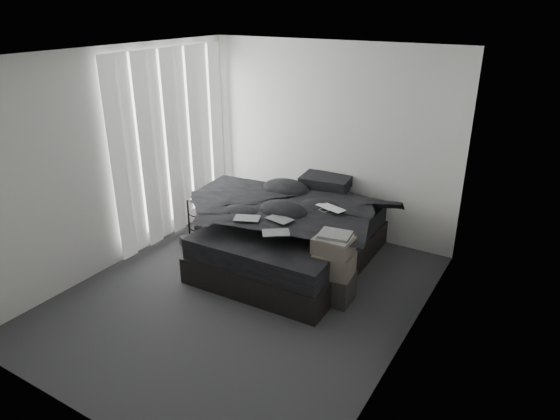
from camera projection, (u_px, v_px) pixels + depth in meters
The scene contains 25 objects.
floor at pixel (243, 295), 5.60m from camera, with size 3.60×4.20×0.01m, color #2F2F32.
ceiling at pixel (235, 54), 4.59m from camera, with size 3.60×4.20×0.01m, color white.
wall_back at pixel (329, 141), 6.75m from camera, with size 3.60×0.01×2.60m, color silver.
wall_front at pixel (63, 277), 3.43m from camera, with size 3.60×0.01×2.60m, color silver.
wall_left at pixel (116, 160), 5.95m from camera, with size 0.01×4.20×2.60m, color silver.
wall_right at pixel (413, 224), 4.24m from camera, with size 0.01×4.20×2.60m, color silver.
window_left at pixel (169, 139), 6.63m from camera, with size 0.02×2.00×2.30m, color white.
curtain_left at pixel (173, 145), 6.63m from camera, with size 0.06×2.12×2.48m, color white.
bed at pixel (293, 248), 6.31m from camera, with size 1.75×2.31×0.31m, color black.
mattress at pixel (294, 228), 6.20m from camera, with size 1.68×2.24×0.25m, color black.
duvet at pixel (292, 211), 6.06m from camera, with size 1.70×1.97×0.27m, color black.
pillow_lower at pixel (321, 190), 6.86m from camera, with size 0.69×0.47×0.16m, color black.
pillow_upper at pixel (326, 181), 6.75m from camera, with size 0.65×0.45×0.15m, color black.
laptop at pixel (328, 203), 5.89m from camera, with size 0.37×0.24×0.03m, color silver.
comic_a at pixel (247, 212), 5.68m from camera, with size 0.29×0.19×0.01m, color black.
comic_b at pixel (280, 212), 5.66m from camera, with size 0.29×0.19×0.01m, color black.
comic_c at pixel (276, 224), 5.32m from camera, with size 0.29×0.19×0.01m, color black.
side_stand at pixel (202, 219), 6.80m from camera, with size 0.33×0.33×0.60m, color black.
papers at pixel (200, 198), 6.67m from camera, with size 0.23×0.17×0.01m, color white.
floor_books at pixel (189, 241), 6.70m from camera, with size 0.14×0.20×0.14m, color black.
box_lower at pixel (332, 286), 5.47m from camera, with size 0.44×0.35×0.33m, color black.
box_mid at pixel (334, 264), 5.34m from camera, with size 0.41×0.33×0.25m, color #5B5147.
box_upper at pixel (333, 245), 5.28m from camera, with size 0.39×0.32×0.17m, color #5B5147.
art_book_white at pixel (335, 237), 5.23m from camera, with size 0.34×0.27×0.03m, color silver.
art_book_snake at pixel (335, 235), 5.21m from camera, with size 0.33×0.26×0.03m, color silver.
Camera 1 is at (2.82, -3.89, 3.06)m, focal length 32.00 mm.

